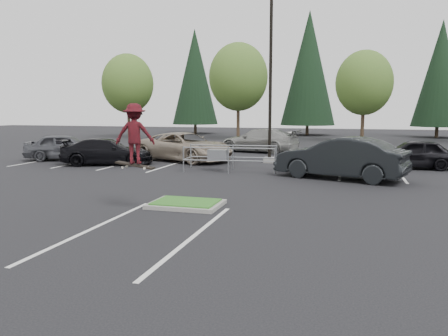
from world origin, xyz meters
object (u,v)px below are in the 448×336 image
(decid_c, at_px, (364,85))
(cart_corral, at_px, (221,155))
(decid_a, at_px, (128,85))
(conif_c, at_px, (440,74))
(car_l_grey, at_px, (65,147))
(car_r_black, at_px, (413,154))
(light_pole, at_px, (270,82))
(skateboarder, at_px, (134,134))
(car_r_charc, at_px, (340,158))
(car_l_black, at_px, (105,152))
(decid_b, at_px, (238,79))
(conif_b, at_px, (309,68))
(car_far_silver, at_px, (260,140))
(car_l_tan, at_px, (184,147))
(conif_a, at_px, (195,77))

(decid_c, distance_m, cart_corral, 23.48)
(decid_a, distance_m, conif_c, 33.40)
(car_l_grey, relative_size, car_r_black, 1.05)
(conif_c, relative_size, car_l_grey, 2.69)
(light_pole, height_order, skateboarder, light_pole)
(car_r_charc, xyz_separation_m, car_r_black, (3.50, 4.50, -0.16))
(skateboarder, distance_m, car_l_grey, 15.07)
(light_pole, relative_size, car_l_black, 2.05)
(car_r_charc, bearing_deg, decid_c, -165.45)
(light_pole, relative_size, conif_c, 0.81)
(light_pole, distance_m, decid_b, 19.70)
(light_pole, height_order, decid_c, light_pole)
(decid_b, bearing_deg, light_pole, -70.65)
(conif_b, relative_size, conif_c, 1.16)
(decid_b, bearing_deg, cart_corral, -78.01)
(cart_corral, distance_m, skateboarder, 9.06)
(conif_b, bearing_deg, decid_c, -60.68)
(car_far_silver, bearing_deg, car_l_tan, -12.71)
(skateboarder, height_order, car_l_tan, skateboarder)
(cart_corral, xyz_separation_m, car_l_black, (-6.79, 0.64, -0.07))
(decid_b, distance_m, conif_c, 21.94)
(light_pole, xyz_separation_m, conif_a, (-14.50, 28.00, 2.54))
(conif_c, height_order, skateboarder, conif_c)
(conif_a, xyz_separation_m, car_far_silver, (12.74, -22.00, -6.27))
(light_pole, distance_m, decid_c, 18.67)
(skateboarder, xyz_separation_m, car_l_tan, (-3.30, 12.50, -1.45))
(car_l_tan, bearing_deg, skateboarder, -143.54)
(decid_c, relative_size, car_l_tan, 1.39)
(car_l_black, height_order, car_r_charc, car_r_charc)
(car_l_black, bearing_deg, car_far_silver, -55.78)
(conif_b, relative_size, skateboarder, 7.57)
(light_pole, xyz_separation_m, conif_c, (13.50, 27.50, 2.29))
(conif_c, relative_size, car_r_black, 2.84)
(decid_a, height_order, skateboarder, decid_a)
(conif_a, relative_size, cart_corral, 2.83)
(skateboarder, distance_m, car_r_charc, 9.92)
(conif_a, bearing_deg, car_r_black, -52.33)
(car_l_black, bearing_deg, conif_a, -9.36)
(light_pole, height_order, car_l_grey, light_pole)
(decid_a, bearing_deg, conif_a, 68.09)
(light_pole, relative_size, car_r_black, 2.30)
(light_pole, bearing_deg, car_far_silver, 106.31)
(car_l_black, bearing_deg, light_pole, -88.28)
(decid_a, relative_size, conif_a, 0.69)
(car_l_grey, distance_m, car_r_black, 19.57)
(conif_b, distance_m, conif_c, 14.07)
(decid_b, relative_size, conif_c, 0.77)
(conif_b, xyz_separation_m, car_l_tan, (-4.50, -29.00, -7.01))
(light_pole, bearing_deg, car_l_tan, -174.29)
(skateboarder, bearing_deg, car_r_charc, -141.16)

